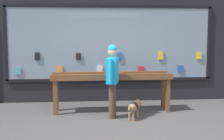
# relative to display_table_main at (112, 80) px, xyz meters

# --- Properties ---
(ground_plane) EXTENTS (40.00, 40.00, 0.00)m
(ground_plane) POSITION_rel_display_table_main_xyz_m (-0.00, -1.13, -0.75)
(ground_plane) COLOR #474444
(shopfront_facade) EXTENTS (8.62, 0.29, 3.69)m
(shopfront_facade) POSITION_rel_display_table_main_xyz_m (-0.04, 1.26, 1.07)
(shopfront_facade) COLOR black
(shopfront_facade) RESTS_ON ground_plane
(display_table_main) EXTENTS (2.85, 0.61, 0.93)m
(display_table_main) POSITION_rel_display_table_main_xyz_m (0.00, 0.00, 0.00)
(display_table_main) COLOR brown
(display_table_main) RESTS_ON ground_plane
(person_browsing) EXTENTS (0.32, 0.63, 1.62)m
(person_browsing) POSITION_rel_display_table_main_xyz_m (-0.03, -0.59, 0.19)
(person_browsing) COLOR #4C382D
(person_browsing) RESTS_ON ground_plane
(small_dog) EXTENTS (0.40, 0.54, 0.39)m
(small_dog) POSITION_rel_display_table_main_xyz_m (0.43, -0.73, -0.48)
(small_dog) COLOR #99724C
(small_dog) RESTS_ON ground_plane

